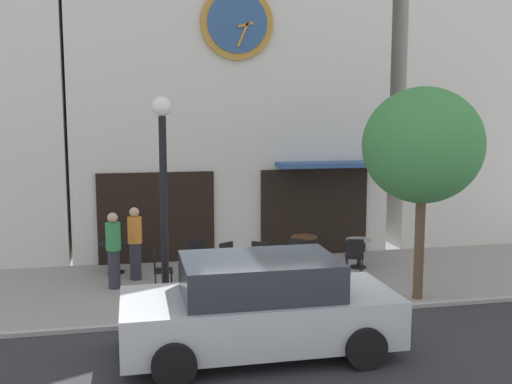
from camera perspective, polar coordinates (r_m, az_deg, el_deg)
The scene contains 19 objects.
ground_plane at distance 10.68m, azimuth 2.74°, elevation -13.37°, with size 29.52×10.95×0.13m.
clock_building at distance 16.78m, azimuth -2.67°, elevation 15.62°, with size 8.34×3.95×11.90m.
neighbor_building_right at distance 20.38m, azimuth 19.66°, elevation 16.91°, with size 6.02×4.27×14.46m.
street_lamp at distance 11.21m, azimuth -8.79°, elevation -1.31°, with size 0.36×0.36×4.09m.
street_tree at distance 12.34m, azimuth 15.67°, elevation 4.26°, with size 2.44×2.20×4.31m.
cafe_table_center_right at distance 14.59m, azimuth -13.30°, elevation -5.43°, with size 0.79×0.79×0.74m.
cafe_table_near_door at distance 13.02m, azimuth -5.76°, elevation -6.83°, with size 0.76×0.76×0.76m.
cafe_table_near_curb at distance 12.75m, azimuth -0.94°, elevation -7.16°, with size 0.73×0.73×0.76m.
cafe_table_rightmost at distance 14.79m, azimuth 4.62°, elevation -5.19°, with size 0.64×0.64×0.77m.
cafe_table_center at distance 14.90m, azimuth 9.78°, elevation -5.36°, with size 0.63×0.63×0.72m.
cafe_chair_mid_row at distance 14.11m, azimuth 9.41°, elevation -5.87°, with size 0.49×0.49×0.90m.
cafe_chair_by_entrance at distance 13.45m, azimuth -2.59°, elevation -6.44°, with size 0.55×0.55×0.90m.
cafe_chair_right_end at distance 14.00m, azimuth 3.99°, elevation -5.89°, with size 0.54×0.54×0.90m.
cafe_chair_curbside at distance 12.94m, azimuth -9.23°, elevation -7.11°, with size 0.41×0.41×0.90m.
cafe_chair_outer at distance 13.81m, azimuth -5.61°, elevation -6.10°, with size 0.41×0.41×0.90m.
cafe_chair_near_lamp at distance 13.48m, azimuth 0.25°, elevation -6.40°, with size 0.54×0.54×0.90m.
pedestrian_orange at distance 13.87m, azimuth -11.49°, elevation -4.75°, with size 0.45×0.45×1.67m.
pedestrian_green at distance 13.28m, azimuth -13.46°, elevation -5.36°, with size 0.40×0.40×1.67m.
parked_car_silver at distance 9.57m, azimuth 0.34°, elevation -10.91°, with size 4.31×2.04×1.55m.
Camera 1 is at (-2.53, -10.37, 3.82)m, focal length 41.84 mm.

